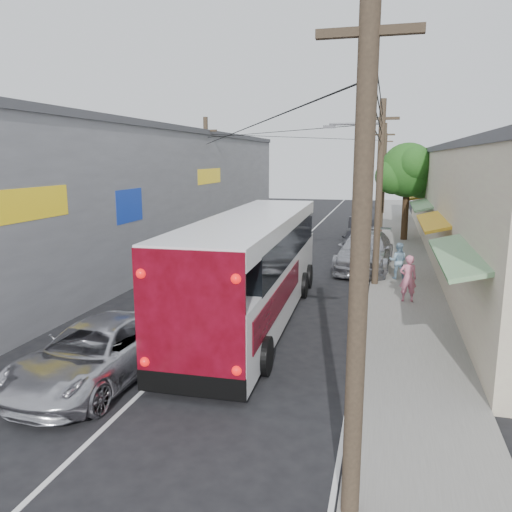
% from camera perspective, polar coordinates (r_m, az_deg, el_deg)
% --- Properties ---
extents(ground, '(120.00, 120.00, 0.00)m').
position_cam_1_polar(ground, '(12.00, -15.41, -17.01)').
color(ground, black).
rests_on(ground, ground).
extents(sidewalk, '(3.00, 80.00, 0.12)m').
position_cam_1_polar(sidewalk, '(29.61, 16.26, -0.07)').
color(sidewalk, slate).
rests_on(sidewalk, ground).
extents(building_right, '(7.09, 40.00, 6.25)m').
position_cam_1_polar(building_right, '(31.65, 24.66, 5.72)').
color(building_right, beige).
rests_on(building_right, ground).
extents(building_left, '(7.20, 36.00, 7.25)m').
position_cam_1_polar(building_left, '(30.55, -12.82, 7.23)').
color(building_left, gray).
rests_on(building_left, ground).
extents(utility_poles, '(11.80, 45.28, 8.00)m').
position_cam_1_polar(utility_poles, '(29.54, 10.06, 8.14)').
color(utility_poles, '#473828').
rests_on(utility_poles, ground).
extents(street_tree, '(4.40, 4.00, 6.60)m').
position_cam_1_polar(street_tree, '(35.13, 17.05, 9.16)').
color(street_tree, '#3F2B19').
rests_on(street_tree, ground).
extents(coach_bus, '(3.24, 12.83, 3.67)m').
position_cam_1_polar(coach_bus, '(17.31, -0.18, -1.15)').
color(coach_bus, white).
rests_on(coach_bus, ground).
extents(jeepney, '(2.81, 5.55, 1.50)m').
position_cam_1_polar(jeepney, '(13.45, -17.84, -10.48)').
color(jeepney, silver).
rests_on(jeepney, ground).
extents(parked_suv, '(2.99, 6.50, 1.84)m').
position_cam_1_polar(parked_suv, '(26.04, 12.36, 0.55)').
color(parked_suv, '#9FA0A7').
rests_on(parked_suv, ground).
extents(parked_car_mid, '(1.71, 4.09, 1.38)m').
position_cam_1_polar(parked_car_mid, '(31.28, 11.33, 1.92)').
color(parked_car_mid, '#2A2A2F').
rests_on(parked_car_mid, ground).
extents(parked_car_far, '(1.99, 4.48, 1.43)m').
position_cam_1_polar(parked_car_far, '(36.45, 11.81, 3.22)').
color(parked_car_far, black).
rests_on(parked_car_far, ground).
extents(pedestrian_near, '(0.73, 0.55, 1.82)m').
position_cam_1_polar(pedestrian_near, '(20.09, 16.98, -2.45)').
color(pedestrian_near, '#D4708B').
rests_on(pedestrian_near, sidewalk).
extents(pedestrian_far, '(0.88, 0.73, 1.67)m').
position_cam_1_polar(pedestrian_far, '(23.76, 15.94, -0.53)').
color(pedestrian_far, '#8BAFCA').
rests_on(pedestrian_far, sidewalk).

